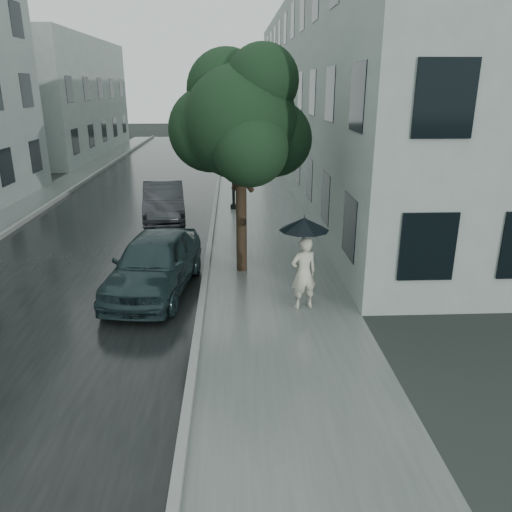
{
  "coord_description": "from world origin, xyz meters",
  "views": [
    {
      "loc": [
        -0.8,
        -8.4,
        4.86
      ],
      "look_at": [
        -0.33,
        1.92,
        1.3
      ],
      "focal_mm": 35.0,
      "sensor_mm": 36.0,
      "label": 1
    }
  ],
  "objects_px": {
    "pedestrian": "(304,273)",
    "lamp_post": "(229,133)",
    "street_tree": "(240,120)",
    "car_near": "(155,263)",
    "car_far": "(164,201)"
  },
  "relations": [
    {
      "from": "car_far",
      "to": "street_tree",
      "type": "bearing_deg",
      "value": -70.61
    },
    {
      "from": "pedestrian",
      "to": "car_far",
      "type": "relative_size",
      "value": 0.4
    },
    {
      "from": "pedestrian",
      "to": "car_far",
      "type": "bearing_deg",
      "value": -79.83
    },
    {
      "from": "pedestrian",
      "to": "car_near",
      "type": "relative_size",
      "value": 0.39
    },
    {
      "from": "street_tree",
      "to": "lamp_post",
      "type": "distance_m",
      "value": 7.14
    },
    {
      "from": "street_tree",
      "to": "car_near",
      "type": "height_order",
      "value": "street_tree"
    },
    {
      "from": "pedestrian",
      "to": "street_tree",
      "type": "relative_size",
      "value": 0.29
    },
    {
      "from": "street_tree",
      "to": "lamp_post",
      "type": "bearing_deg",
      "value": 92.77
    },
    {
      "from": "car_near",
      "to": "car_far",
      "type": "distance_m",
      "value": 7.13
    },
    {
      "from": "lamp_post",
      "to": "car_far",
      "type": "distance_m",
      "value": 3.72
    },
    {
      "from": "pedestrian",
      "to": "lamp_post",
      "type": "relative_size",
      "value": 0.32
    },
    {
      "from": "pedestrian",
      "to": "lamp_post",
      "type": "height_order",
      "value": "lamp_post"
    },
    {
      "from": "pedestrian",
      "to": "car_near",
      "type": "bearing_deg",
      "value": -35.06
    },
    {
      "from": "lamp_post",
      "to": "car_near",
      "type": "xyz_separation_m",
      "value": [
        -1.81,
        -8.55,
        -2.31
      ]
    },
    {
      "from": "pedestrian",
      "to": "lamp_post",
      "type": "distance_m",
      "value": 10.1
    }
  ]
}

